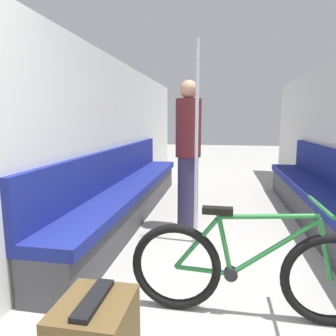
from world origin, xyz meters
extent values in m
cube|color=silver|center=(-1.50, 2.75, 1.07)|extent=(0.10, 8.71, 2.14)
cube|color=#3D3D42|center=(-1.20, 2.91, 0.19)|extent=(0.42, 4.20, 0.39)
cube|color=navy|center=(-1.20, 2.91, 0.44)|extent=(0.50, 4.20, 0.10)
cube|color=navy|center=(-1.41, 2.91, 0.72)|extent=(0.07, 4.20, 0.46)
cube|color=#3D3D42|center=(1.20, 2.91, 0.19)|extent=(0.42, 4.20, 0.39)
cube|color=navy|center=(1.20, 2.91, 0.44)|extent=(0.50, 4.20, 0.10)
torus|color=black|center=(-0.31, 1.04, 0.31)|extent=(0.63, 0.06, 0.63)
torus|color=black|center=(0.70, 1.04, 0.31)|extent=(0.63, 0.06, 0.63)
cylinder|color=#237533|center=(-0.12, 1.04, 0.31)|extent=(0.38, 0.03, 0.05)
cylinder|color=#237533|center=(-0.17, 1.04, 0.49)|extent=(0.30, 0.03, 0.38)
cylinder|color=#237533|center=(0.02, 1.04, 0.52)|extent=(0.13, 0.03, 0.45)
cylinder|color=#237533|center=(0.33, 1.04, 0.50)|extent=(0.55, 0.03, 0.43)
cylinder|color=#237533|center=(0.28, 1.04, 0.71)|extent=(0.63, 0.03, 0.07)
cylinder|color=#237533|center=(0.65, 1.04, 0.52)|extent=(0.13, 0.03, 0.41)
cylinder|color=black|center=(0.07, 1.04, 0.30)|extent=(0.09, 0.06, 0.09)
cube|color=black|center=(-0.03, 1.04, 0.74)|extent=(0.20, 0.07, 0.04)
cylinder|color=#237533|center=(0.59, 1.04, 0.80)|extent=(0.02, 0.46, 0.02)
cylinder|color=gray|center=(-0.27, 2.23, 0.01)|extent=(0.08, 0.08, 0.01)
cylinder|color=silver|center=(-0.27, 2.23, 1.06)|extent=(0.04, 0.04, 2.12)
cylinder|color=#332D4C|center=(-0.40, 2.63, 0.45)|extent=(0.25, 0.25, 0.89)
cylinder|color=#5B1E23|center=(-0.40, 2.63, 1.23)|extent=(0.30, 0.30, 0.67)
sphere|color=tan|center=(-0.40, 2.63, 1.67)|extent=(0.21, 0.21, 0.21)
cube|color=brown|center=(-0.65, 0.44, 0.20)|extent=(0.38, 0.42, 0.39)
cube|color=black|center=(-0.65, 0.44, 0.41)|extent=(0.09, 0.36, 0.03)
camera|label=1|loc=(-0.02, -0.89, 1.33)|focal=32.00mm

